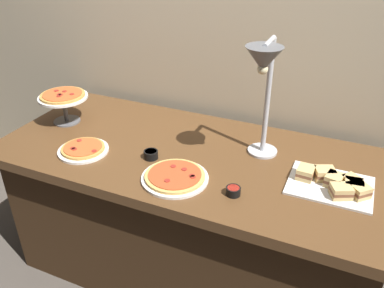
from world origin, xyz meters
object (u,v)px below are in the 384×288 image
pizza_plate_front (175,177)px  pizza_plate_raised_stand (63,99)px  sauce_cup_near (233,191)px  pizza_plate_center (83,149)px  heat_lamp (264,72)px  sauce_cup_far (151,154)px  sandwich_platter (335,183)px

pizza_plate_front → pizza_plate_raised_stand: bearing=161.6°
sauce_cup_near → pizza_plate_raised_stand: bearing=165.9°
pizza_plate_center → pizza_plate_raised_stand: pizza_plate_raised_stand is taller
pizza_plate_front → sauce_cup_near: (0.26, -0.00, 0.01)m
heat_lamp → pizza_plate_center: 0.92m
pizza_plate_raised_stand → sauce_cup_near: size_ratio=4.34×
sauce_cup_far → pizza_plate_front: bearing=-32.1°
pizza_plate_center → sauce_cup_near: (0.77, -0.03, 0.01)m
heat_lamp → pizza_plate_center: (-0.79, -0.23, -0.42)m
pizza_plate_front → sandwich_platter: bearing=18.3°
heat_lamp → pizza_plate_raised_stand: 1.11m
heat_lamp → pizza_plate_front: size_ratio=1.93×
pizza_plate_center → pizza_plate_raised_stand: 0.38m
heat_lamp → sauce_cup_far: heat_lamp is taller
pizza_plate_center → sandwich_platter: bearing=8.8°
pizza_plate_front → pizza_plate_center: (-0.50, 0.03, -0.00)m
pizza_plate_center → pizza_plate_raised_stand: size_ratio=0.92×
sandwich_platter → sauce_cup_far: size_ratio=5.07×
pizza_plate_center → sauce_cup_near: sauce_cup_near is taller
sauce_cup_far → sauce_cup_near: bearing=-14.4°
heat_lamp → sandwich_platter: bearing=-8.3°
pizza_plate_raised_stand → sauce_cup_far: pizza_plate_raised_stand is taller
pizza_plate_center → sauce_cup_near: size_ratio=4.00×
pizza_plate_front → sauce_cup_far: sauce_cup_far is taller
pizza_plate_front → sandwich_platter: (0.63, 0.21, 0.01)m
pizza_plate_front → sandwich_platter: sandwich_platter is taller
heat_lamp → sandwich_platter: (0.35, -0.05, -0.41)m
pizza_plate_center → sandwich_platter: (1.14, 0.18, 0.01)m
pizza_plate_front → sauce_cup_far: (-0.18, 0.11, 0.01)m
pizza_plate_front → pizza_plate_center: same height
heat_lamp → sandwich_platter: size_ratio=1.64×
pizza_plate_front → pizza_plate_center: bearing=176.3°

